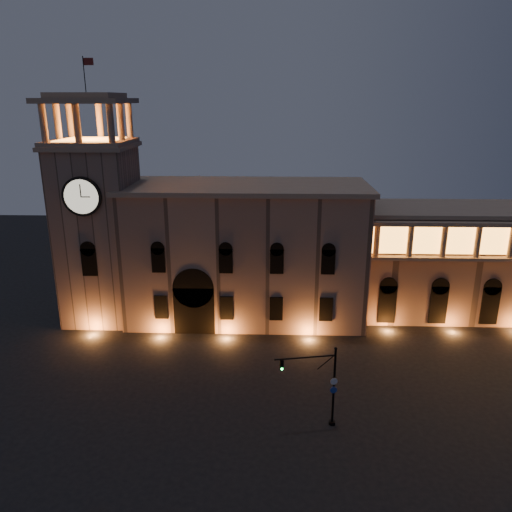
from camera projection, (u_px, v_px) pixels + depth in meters
The scene contains 5 objects.
ground at pixel (255, 412), 46.14m from camera, with size 160.00×160.00×0.00m, color black.
government_building at pixel (245, 252), 64.46m from camera, with size 30.80×12.80×17.60m.
clock_tower at pixel (99, 225), 63.01m from camera, with size 9.80×9.80×32.40m.
colonnade_wing at pixel (504, 261), 65.72m from camera, with size 40.60×11.50×14.50m.
traffic_light at pixel (323, 386), 43.10m from camera, with size 5.53×1.35×7.68m.
Camera 1 is at (1.39, -39.61, 27.71)m, focal length 35.00 mm.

